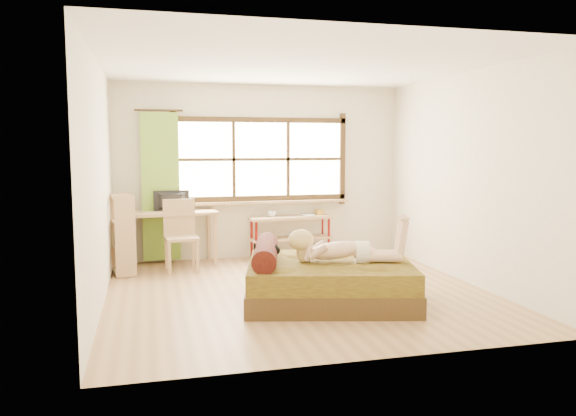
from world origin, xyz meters
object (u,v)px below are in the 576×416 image
object	(u,v)px
chair	(180,231)
bed	(325,280)
kitten	(265,253)
desk	(172,218)
pipe_shelf	(291,227)
bookshelf	(123,234)
woman	(344,237)

from	to	relation	value
chair	bed	bearing A→B (deg)	-58.55
kitten	desk	distance (m)	2.51
desk	pipe_shelf	size ratio (longest dim) A/B	0.99
bookshelf	kitten	bearing A→B (deg)	-59.32
bed	desk	xyz separation A→B (m)	(-1.59, 2.43, 0.44)
pipe_shelf	kitten	bearing A→B (deg)	-116.46
kitten	pipe_shelf	xyz separation A→B (m)	(0.93, 2.46, -0.09)
bed	chair	bearing A→B (deg)	139.43
woman	chair	bearing A→B (deg)	142.01
bed	bookshelf	bearing A→B (deg)	152.70
chair	pipe_shelf	distance (m)	1.82
chair	desk	bearing A→B (deg)	100.19
woman	desk	distance (m)	3.06
pipe_shelf	woman	bearing A→B (deg)	-97.08
kitten	bookshelf	xyz separation A→B (m)	(-1.60, 1.88, -0.01)
kitten	bookshelf	distance (m)	2.47
woman	bookshelf	xyz separation A→B (m)	(-2.47, 2.03, -0.18)
kitten	chair	size ratio (longest dim) A/B	0.28
bed	pipe_shelf	world-z (taller)	pipe_shelf
pipe_shelf	bookshelf	xyz separation A→B (m)	(-2.53, -0.58, 0.08)
pipe_shelf	desk	bearing A→B (deg)	178.06
woman	kitten	bearing A→B (deg)	-176.16
bed	kitten	size ratio (longest dim) A/B	7.73
woman	bookshelf	world-z (taller)	bookshelf
desk	pipe_shelf	bearing A→B (deg)	-0.60
pipe_shelf	bookshelf	size ratio (longest dim) A/B	1.22
kitten	pipe_shelf	world-z (taller)	pipe_shelf
bookshelf	bed	bearing A→B (deg)	-50.57
desk	pipe_shelf	world-z (taller)	desk
chair	bookshelf	xyz separation A→B (m)	(-0.78, -0.10, 0.00)
woman	chair	xyz separation A→B (m)	(-1.69, 2.13, -0.18)
woman	chair	size ratio (longest dim) A/B	1.29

